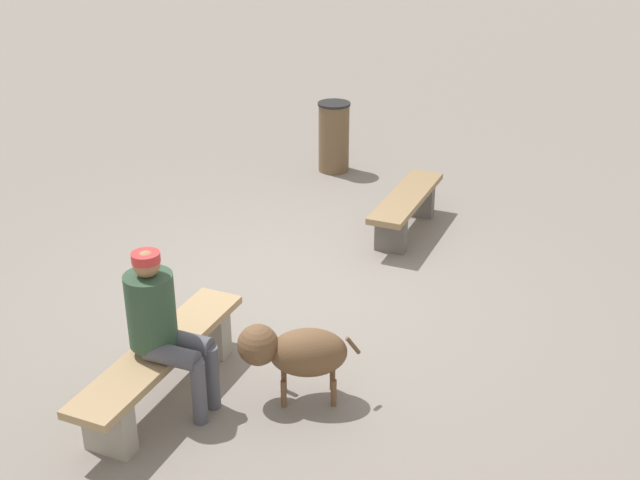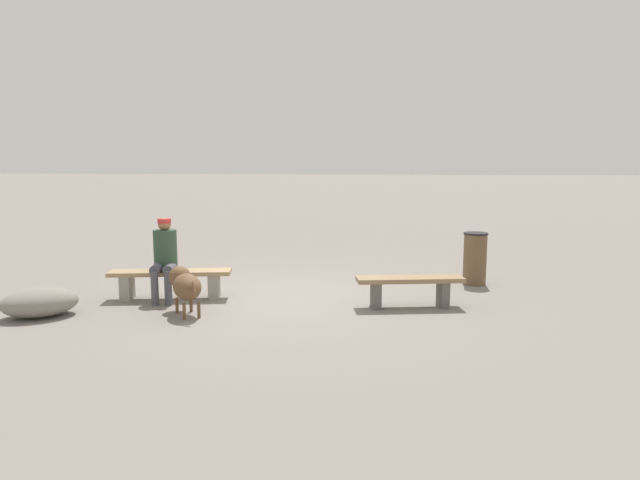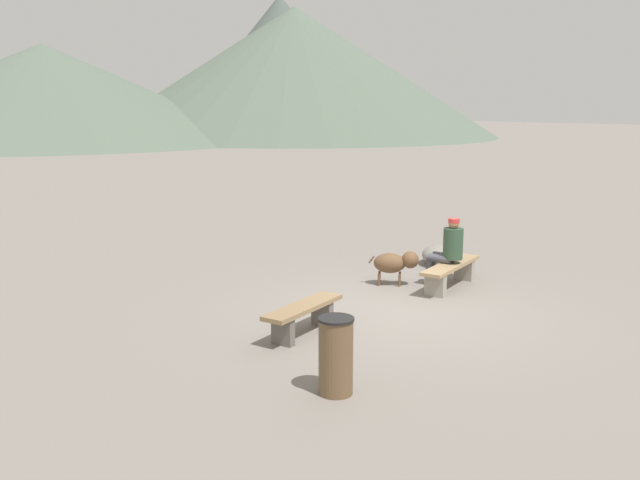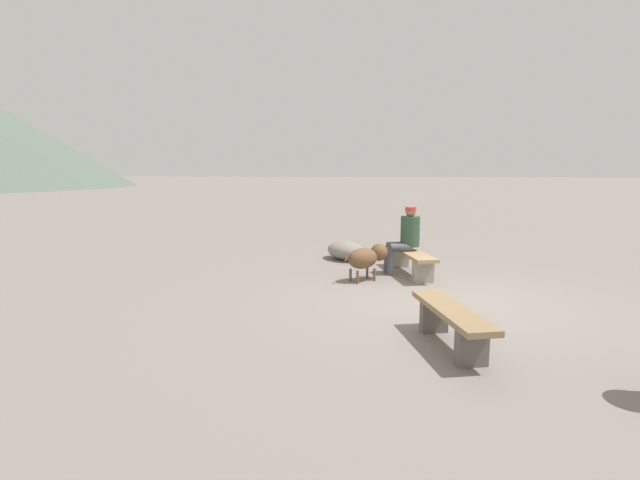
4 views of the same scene
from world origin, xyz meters
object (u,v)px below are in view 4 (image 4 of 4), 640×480
at_px(bench_right, 410,258).
at_px(boulder, 346,250).
at_px(seated_person, 406,235).
at_px(bench_left, 452,320).
at_px(dog, 367,257).

relative_size(bench_right, boulder, 1.91).
bearing_deg(bench_right, seated_person, 52.32).
distance_m(bench_left, boulder, 5.19).
height_order(dog, boulder, dog).
relative_size(dog, boulder, 0.80).
xyz_separation_m(bench_right, boulder, (1.34, 1.26, -0.11)).
height_order(bench_right, seated_person, seated_person).
bearing_deg(dog, boulder, 64.73).
height_order(seated_person, boulder, seated_person).
bearing_deg(bench_left, dog, 2.95).
distance_m(seated_person, boulder, 1.83).
xyz_separation_m(bench_right, seated_person, (0.04, 0.09, 0.42)).
distance_m(bench_left, dog, 3.22).
relative_size(bench_left, bench_right, 0.85).
distance_m(bench_right, boulder, 1.84).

